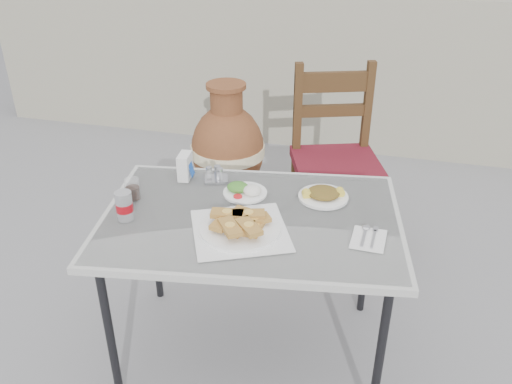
% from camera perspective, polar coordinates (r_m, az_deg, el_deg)
% --- Properties ---
extents(ground, '(80.00, 80.00, 0.00)m').
position_cam_1_polar(ground, '(2.52, 1.93, -18.17)').
color(ground, slate).
rests_on(ground, ground).
extents(cafe_table, '(1.29, 0.97, 0.72)m').
position_cam_1_polar(cafe_table, '(2.18, -0.53, -3.61)').
color(cafe_table, black).
rests_on(cafe_table, ground).
extents(pide_plate, '(0.47, 0.47, 0.07)m').
position_cam_1_polar(pide_plate, '(2.04, -1.69, -3.34)').
color(pide_plate, silver).
rests_on(pide_plate, cafe_table).
extents(salad_rice_plate, '(0.19, 0.19, 0.05)m').
position_cam_1_polar(salad_rice_plate, '(2.30, -1.21, 0.18)').
color(salad_rice_plate, white).
rests_on(salad_rice_plate, cafe_table).
extents(salad_chopped_plate, '(0.21, 0.21, 0.04)m').
position_cam_1_polar(salad_chopped_plate, '(2.28, 7.10, -0.24)').
color(salad_chopped_plate, white).
rests_on(salad_chopped_plate, cafe_table).
extents(soda_can, '(0.07, 0.07, 0.12)m').
position_cam_1_polar(soda_can, '(2.16, -13.70, -1.42)').
color(soda_can, white).
rests_on(soda_can, cafe_table).
extents(cola_glass, '(0.06, 0.06, 0.09)m').
position_cam_1_polar(cola_glass, '(2.31, -12.86, 0.17)').
color(cola_glass, white).
rests_on(cola_glass, cafe_table).
extents(napkin_holder, '(0.07, 0.10, 0.12)m').
position_cam_1_polar(napkin_holder, '(2.43, -7.48, 2.71)').
color(napkin_holder, silver).
rests_on(napkin_holder, cafe_table).
extents(condiment_caddy, '(0.12, 0.11, 0.07)m').
position_cam_1_polar(condiment_caddy, '(2.40, -4.24, 1.71)').
color(condiment_caddy, silver).
rests_on(condiment_caddy, cafe_table).
extents(cutlery_napkin, '(0.13, 0.17, 0.01)m').
position_cam_1_polar(cutlery_napkin, '(2.06, 11.74, -4.65)').
color(cutlery_napkin, silver).
rests_on(cutlery_napkin, cafe_table).
extents(chair, '(0.59, 0.59, 1.05)m').
position_cam_1_polar(chair, '(3.05, 8.35, 3.44)').
color(chair, '#37220F').
rests_on(chair, ground).
extents(terracotta_urn, '(0.48, 0.48, 0.83)m').
position_cam_1_polar(terracotta_urn, '(3.50, -2.99, 4.39)').
color(terracotta_urn, brown).
rests_on(terracotta_urn, ground).
extents(back_wall, '(6.00, 0.25, 1.20)m').
position_cam_1_polar(back_wall, '(4.37, 9.49, 12.15)').
color(back_wall, gray).
rests_on(back_wall, ground).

